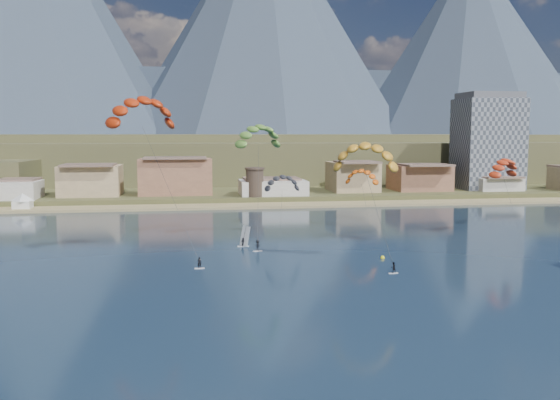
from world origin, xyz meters
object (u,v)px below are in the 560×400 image
kitesurfer_red (142,107)px  kitesurfer_green (259,133)px  kitesurfer_yellow (365,153)px  buoy (383,258)px  apartment_tower (488,142)px  watchtower (255,182)px  windsurfer (244,240)px

kitesurfer_red → kitesurfer_green: kitesurfer_red is taller
kitesurfer_yellow → buoy: bearing=-10.0°
apartment_tower → kitesurfer_green: size_ratio=1.27×
kitesurfer_red → kitesurfer_green: size_ratio=1.18×
watchtower → apartment_tower: bearing=9.9°
windsurfer → buoy: bearing=-33.2°
kitesurfer_green → windsurfer: (-3.99, -10.38, -19.32)m
kitesurfer_green → windsurfer: bearing=-111.0°
watchtower → kitesurfer_red: 78.86m
apartment_tower → windsurfer: 122.41m
apartment_tower → watchtower: size_ratio=3.72×
watchtower → kitesurfer_red: size_ratio=0.29×
watchtower → buoy: 83.11m
kitesurfer_red → windsurfer: (17.35, 3.97, -23.64)m
windsurfer → apartment_tower: bearing=42.4°
kitesurfer_yellow → kitesurfer_green: bearing=121.3°
apartment_tower → kitesurfer_red: bearing=-141.2°
kitesurfer_yellow → kitesurfer_green: kitesurfer_green is taller
watchtower → windsurfer: watchtower is taller
apartment_tower → buoy: bearing=-125.3°
apartment_tower → kitesurfer_red: size_ratio=1.08×
kitesurfer_green → apartment_tower: bearing=39.9°
watchtower → kitesurfer_yellow: bearing=-83.6°
kitesurfer_yellow → windsurfer: (-18.56, 13.61, -16.22)m
windsurfer → buoy: size_ratio=5.33×
windsurfer → kitesurfer_red: bearing=-167.1°
kitesurfer_yellow → buoy: kitesurfer_yellow is taller
windsurfer → watchtower: bearing=82.0°
kitesurfer_red → buoy: size_ratio=42.19×
kitesurfer_red → kitesurfer_green: 26.08m
buoy → watchtower: bearing=98.4°
kitesurfer_yellow → windsurfer: 28.16m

